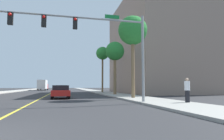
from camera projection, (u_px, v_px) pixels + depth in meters
name	position (u px, v px, depth m)	size (l,w,h in m)	color
ground	(54.00, 92.00, 45.42)	(192.00, 192.00, 0.00)	#2D2D30
sidewalk_left	(8.00, 92.00, 43.18)	(3.76, 168.00, 0.15)	#B2ADA3
sidewalk_right	(95.00, 91.00, 47.67)	(3.76, 168.00, 0.15)	#9E9B93
lane_marking_center	(54.00, 92.00, 45.42)	(0.16, 144.00, 0.01)	yellow
building_right_near	(158.00, 48.00, 39.05)	(14.80, 22.03, 17.73)	gray
traffic_signal_mast	(89.00, 33.00, 14.15)	(12.17, 0.36, 6.58)	gray
palm_near	(133.00, 31.00, 20.28)	(3.00, 3.00, 8.39)	brown
palm_mid	(115.00, 52.00, 28.60)	(2.73, 2.73, 7.61)	brown
palm_far	(103.00, 54.00, 36.95)	(2.43, 2.43, 8.52)	brown
car_yellow	(61.00, 90.00, 30.46)	(2.07, 4.05, 1.44)	gold
car_blue	(61.00, 89.00, 40.28)	(2.05, 4.13, 1.48)	#1E389E
car_red	(61.00, 92.00, 20.79)	(1.97, 4.18, 1.39)	red
delivery_truck	(43.00, 85.00, 61.50)	(2.63, 7.88, 3.19)	red
pedestrian	(187.00, 90.00, 14.07)	(0.38, 0.38, 1.74)	black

